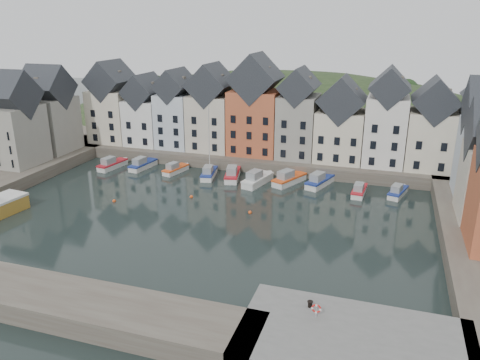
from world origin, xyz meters
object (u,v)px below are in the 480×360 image
at_px(boat_a, 112,164).
at_px(mooring_bollard, 310,304).
at_px(boat_d, 209,173).
at_px(life_ring_post, 316,309).

bearing_deg(boat_a, mooring_bollard, -31.13).
bearing_deg(mooring_bollard, boat_d, 123.42).
height_order(boat_a, life_ring_post, life_ring_post).
distance_m(boat_d, life_ring_post, 43.43).
xyz_separation_m(mooring_bollard, life_ring_post, (0.73, -1.38, 0.55)).
xyz_separation_m(boat_a, boat_d, (18.25, 0.71, 0.05)).
xyz_separation_m(boat_d, life_ring_post, (23.76, -36.29, 2.10)).
bearing_deg(boat_d, life_ring_post, -67.56).
height_order(boat_a, mooring_bollard, mooring_bollard).
bearing_deg(life_ring_post, boat_d, 123.22).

